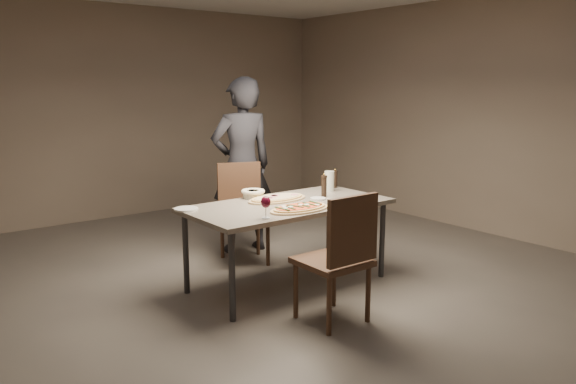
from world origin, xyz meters
TOP-DOWN VIEW (x-y plane):
  - room at (0.00, 0.00)m, footprint 7.00×7.00m
  - dining_table at (0.00, 0.00)m, footprint 1.80×0.90m
  - zucchini_pizza at (-0.09, -0.27)m, footprint 0.56×0.31m
  - ham_pizza at (0.00, 0.16)m, footprint 0.59×0.33m
  - bread_basket at (-0.11, 0.38)m, footprint 0.22×0.22m
  - oil_dish at (0.31, -0.04)m, footprint 0.14×0.14m
  - pepper_mill_left at (0.83, 0.30)m, footprint 0.05×0.05m
  - pepper_mill_right at (0.44, 0.02)m, footprint 0.06×0.06m
  - carafe at (0.67, 0.20)m, footprint 0.09×0.09m
  - wine_glass at (-0.48, -0.34)m, footprint 0.08×0.08m
  - side_plate at (-0.83, 0.32)m, footprint 0.20×0.20m
  - chair_near at (-0.21, -0.91)m, footprint 0.48×0.48m
  - chair_far at (0.09, 0.88)m, footprint 0.60×0.60m
  - diner at (0.27, 1.14)m, footprint 0.75×0.56m

SIDE VIEW (x-z plane):
  - chair_far at x=0.09m, z-range 0.06..1.05m
  - chair_near at x=-0.21m, z-range 0.06..1.07m
  - dining_table at x=0.00m, z-range 0.32..1.07m
  - side_plate at x=-0.83m, z-range 0.75..0.76m
  - oil_dish at x=0.31m, z-range 0.75..0.77m
  - ham_pizza at x=0.00m, z-range 0.75..0.78m
  - zucchini_pizza at x=-0.09m, z-range 0.74..0.79m
  - bread_basket at x=-0.11m, z-range 0.76..0.84m
  - pepper_mill_left at x=0.83m, z-range 0.74..0.94m
  - carafe at x=0.67m, z-range 0.75..0.95m
  - pepper_mill_right at x=0.44m, z-range 0.74..0.96m
  - wine_glass at x=-0.48m, z-range 0.78..0.96m
  - diner at x=0.27m, z-range 0.00..1.85m
  - room at x=0.00m, z-range -2.10..4.90m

